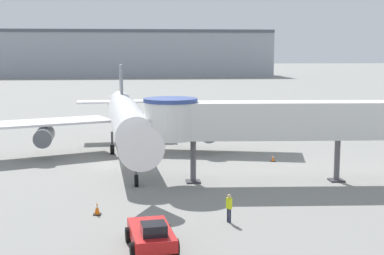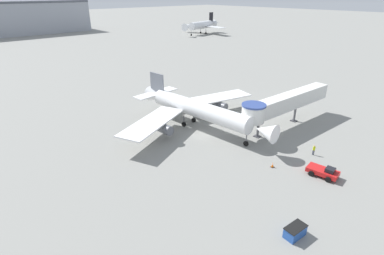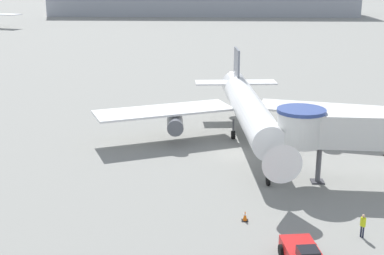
% 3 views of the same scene
% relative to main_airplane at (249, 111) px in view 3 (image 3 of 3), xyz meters
% --- Properties ---
extents(ground_plane, '(800.00, 800.00, 0.00)m').
position_rel_main_airplane_xyz_m(ground_plane, '(-1.09, -3.22, -3.63)').
color(ground_plane, gray).
extents(main_airplane, '(33.03, 29.82, 8.53)m').
position_rel_main_airplane_xyz_m(main_airplane, '(0.00, 0.00, 0.00)').
color(main_airplane, white).
rests_on(main_airplane, ground_plane).
extents(pushback_tug_red, '(2.77, 4.37, 1.60)m').
position_rel_main_airplane_xyz_m(pushback_tug_red, '(1.87, -24.16, -2.89)').
color(pushback_tug_red, red).
rests_on(pushback_tug_red, ground_plane).
extents(traffic_cone_near_nose, '(0.49, 0.49, 0.80)m').
position_rel_main_airplane_xyz_m(traffic_cone_near_nose, '(-1.38, -18.10, -3.25)').
color(traffic_cone_near_nose, black).
rests_on(traffic_cone_near_nose, ground_plane).
extents(ground_crew_marshaller, '(0.35, 0.37, 1.71)m').
position_rel_main_airplane_xyz_m(ground_crew_marshaller, '(6.49, -20.31, -2.65)').
color(ground_crew_marshaller, '#1E2338').
rests_on(ground_crew_marshaller, ground_plane).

